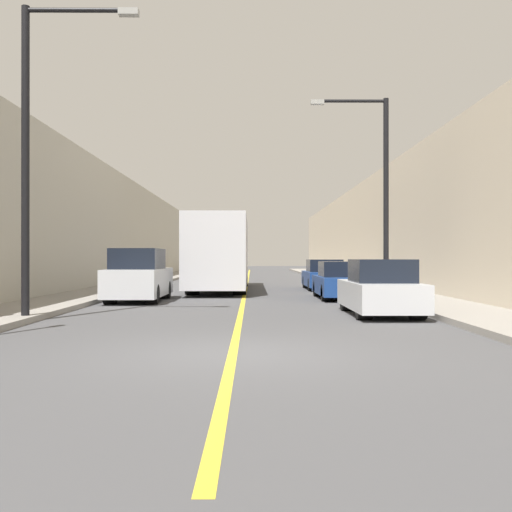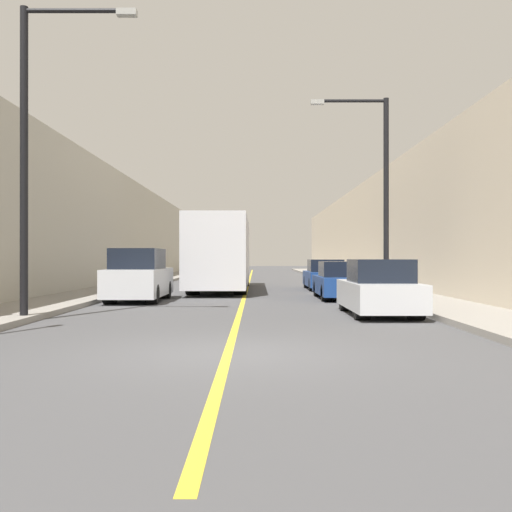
{
  "view_description": "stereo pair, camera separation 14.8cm",
  "coord_description": "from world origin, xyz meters",
  "px_view_note": "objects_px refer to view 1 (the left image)",
  "views": [
    {
      "loc": [
        0.32,
        -9.98,
        1.61
      ],
      "look_at": [
        0.48,
        13.84,
        1.66
      ],
      "focal_mm": 42.0,
      "sensor_mm": 36.0,
      "label": 1
    },
    {
      "loc": [
        0.47,
        -9.98,
        1.61
      ],
      "look_at": [
        0.48,
        13.84,
        1.66
      ],
      "focal_mm": 42.0,
      "sensor_mm": 36.0,
      "label": 2
    }
  ],
  "objects_px": {
    "parked_suv_left": "(139,277)",
    "car_right_near": "(380,290)",
    "bus": "(221,253)",
    "car_right_far": "(324,276)",
    "street_lamp_left": "(36,138)",
    "street_lamp_right": "(379,182)",
    "car_right_mid": "(342,282)"
  },
  "relations": [
    {
      "from": "parked_suv_left",
      "to": "car_right_near",
      "type": "xyz_separation_m",
      "value": [
        7.71,
        -5.31,
        -0.19
      ]
    },
    {
      "from": "street_lamp_right",
      "to": "car_right_far",
      "type": "bearing_deg",
      "value": 98.79
    },
    {
      "from": "car_right_near",
      "to": "car_right_far",
      "type": "xyz_separation_m",
      "value": [
        0.02,
        13.23,
        -0.02
      ]
    },
    {
      "from": "street_lamp_left",
      "to": "car_right_mid",
      "type": "bearing_deg",
      "value": 42.65
    },
    {
      "from": "street_lamp_left",
      "to": "street_lamp_right",
      "type": "distance_m",
      "value": 12.53
    },
    {
      "from": "parked_suv_left",
      "to": "car_right_far",
      "type": "distance_m",
      "value": 11.06
    },
    {
      "from": "car_right_far",
      "to": "parked_suv_left",
      "type": "bearing_deg",
      "value": -134.3
    },
    {
      "from": "car_right_mid",
      "to": "street_lamp_right",
      "type": "distance_m",
      "value": 4.06
    },
    {
      "from": "parked_suv_left",
      "to": "car_right_far",
      "type": "height_order",
      "value": "parked_suv_left"
    },
    {
      "from": "parked_suv_left",
      "to": "car_right_mid",
      "type": "height_order",
      "value": "parked_suv_left"
    },
    {
      "from": "car_right_near",
      "to": "street_lamp_right",
      "type": "height_order",
      "value": "street_lamp_right"
    },
    {
      "from": "street_lamp_left",
      "to": "car_right_far",
      "type": "bearing_deg",
      "value": 58.86
    },
    {
      "from": "parked_suv_left",
      "to": "street_lamp_left",
      "type": "bearing_deg",
      "value": -100.24
    },
    {
      "from": "bus",
      "to": "street_lamp_left",
      "type": "bearing_deg",
      "value": -104.99
    },
    {
      "from": "bus",
      "to": "street_lamp_right",
      "type": "xyz_separation_m",
      "value": [
        6.28,
        -7.01,
        2.59
      ]
    },
    {
      "from": "car_right_mid",
      "to": "street_lamp_left",
      "type": "xyz_separation_m",
      "value": [
        -8.86,
        -8.16,
        3.94
      ]
    },
    {
      "from": "bus",
      "to": "street_lamp_left",
      "type": "distance_m",
      "value": 15.14
    },
    {
      "from": "parked_suv_left",
      "to": "car_right_near",
      "type": "bearing_deg",
      "value": -34.58
    },
    {
      "from": "bus",
      "to": "car_right_near",
      "type": "xyz_separation_m",
      "value": [
        5.11,
        -12.76,
        -1.14
      ]
    },
    {
      "from": "car_right_near",
      "to": "street_lamp_right",
      "type": "xyz_separation_m",
      "value": [
        1.18,
        5.74,
        3.73
      ]
    },
    {
      "from": "car_right_mid",
      "to": "street_lamp_left",
      "type": "height_order",
      "value": "street_lamp_left"
    },
    {
      "from": "car_right_near",
      "to": "street_lamp_left",
      "type": "bearing_deg",
      "value": -169.71
    },
    {
      "from": "parked_suv_left",
      "to": "street_lamp_left",
      "type": "distance_m",
      "value": 7.97
    },
    {
      "from": "parked_suv_left",
      "to": "street_lamp_left",
      "type": "height_order",
      "value": "street_lamp_left"
    },
    {
      "from": "car_right_mid",
      "to": "street_lamp_right",
      "type": "relative_size",
      "value": 0.6
    },
    {
      "from": "bus",
      "to": "street_lamp_left",
      "type": "height_order",
      "value": "street_lamp_left"
    },
    {
      "from": "car_right_near",
      "to": "street_lamp_left",
      "type": "relative_size",
      "value": 0.55
    },
    {
      "from": "car_right_far",
      "to": "street_lamp_left",
      "type": "height_order",
      "value": "street_lamp_left"
    },
    {
      "from": "car_right_near",
      "to": "car_right_far",
      "type": "height_order",
      "value": "car_right_near"
    },
    {
      "from": "bus",
      "to": "parked_suv_left",
      "type": "relative_size",
      "value": 2.61
    },
    {
      "from": "car_right_far",
      "to": "street_lamp_right",
      "type": "distance_m",
      "value": 8.45
    },
    {
      "from": "bus",
      "to": "car_right_mid",
      "type": "height_order",
      "value": "bus"
    }
  ]
}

